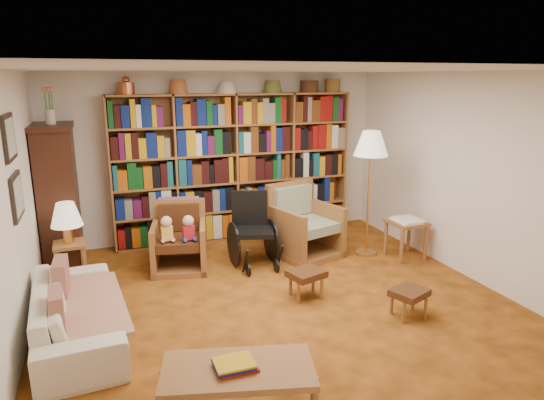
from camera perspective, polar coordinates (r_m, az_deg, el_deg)
name	(u,v)px	position (r m, az deg, el deg)	size (l,w,h in m)	color
floor	(277,302)	(5.51, 0.54, -11.87)	(5.00, 5.00, 0.00)	#B05C1B
ceiling	(277,70)	(4.95, 0.61, 15.09)	(5.00, 5.00, 0.00)	silver
wall_back	(219,157)	(7.44, -6.20, 5.07)	(5.00, 5.00, 0.00)	white
wall_front	(427,287)	(2.99, 17.78, -9.67)	(5.00, 5.00, 0.00)	white
wall_left	(11,215)	(4.85, -28.35, -1.57)	(5.00, 5.00, 0.00)	white
wall_right	(468,176)	(6.39, 22.11, 2.58)	(5.00, 5.00, 0.00)	white
bookshelf	(235,163)	(7.34, -4.34, 4.36)	(3.60, 0.30, 2.42)	olive
curio_cabinet	(59,195)	(6.82, -23.79, 0.55)	(0.50, 0.95, 2.40)	#36150E
framed_pictures	(13,167)	(5.06, -28.15, 3.43)	(0.03, 0.52, 0.97)	black
sofa	(77,312)	(5.05, -22.00, -12.14)	(0.73, 1.87, 0.55)	silver
sofa_throw	(82,309)	(5.03, -21.45, -11.82)	(0.76, 1.42, 0.04)	beige
cushion_left	(62,282)	(5.31, -23.49, -8.88)	(0.12, 0.39, 0.39)	maroon
cushion_right	(57,314)	(4.67, -23.94, -12.14)	(0.11, 0.36, 0.36)	maroon
side_table_lamp	(70,253)	(6.36, -22.63, -5.81)	(0.38, 0.38, 0.50)	olive
table_lamp	(66,216)	(6.23, -23.05, -1.72)	(0.37, 0.37, 0.50)	#CF8E42
armchair_leather	(178,240)	(6.46, -10.99, -4.69)	(0.83, 0.86, 0.88)	olive
armchair_sage	(303,227)	(6.83, 3.61, -3.22)	(1.02, 1.03, 0.99)	olive
wheelchair	(253,232)	(6.42, -2.26, -3.77)	(0.59, 0.78, 0.97)	black
floor_lamp	(371,149)	(6.65, 11.56, 5.94)	(0.46, 0.46, 1.74)	#CF8E42
side_table_papers	(406,227)	(6.88, 15.53, -3.11)	(0.49, 0.49, 0.55)	olive
footstool_a	(306,275)	(5.52, 4.05, -8.85)	(0.46, 0.42, 0.32)	#4E2A14
footstool_b	(409,294)	(5.30, 15.85, -10.64)	(0.44, 0.41, 0.30)	#4E2A14
coffee_table	(238,374)	(3.68, -4.02, -19.71)	(1.19, 0.80, 0.48)	olive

